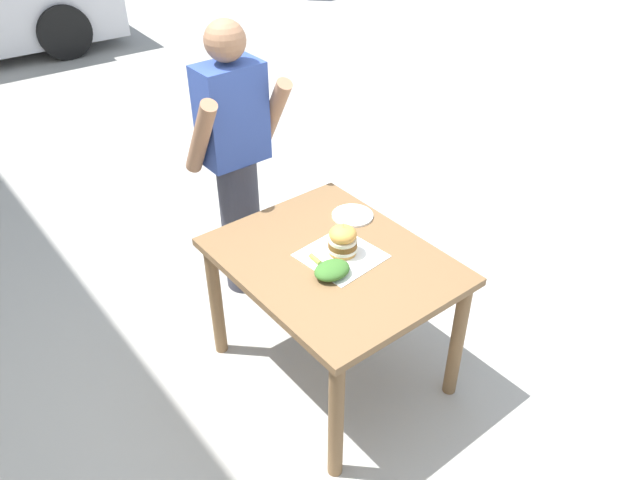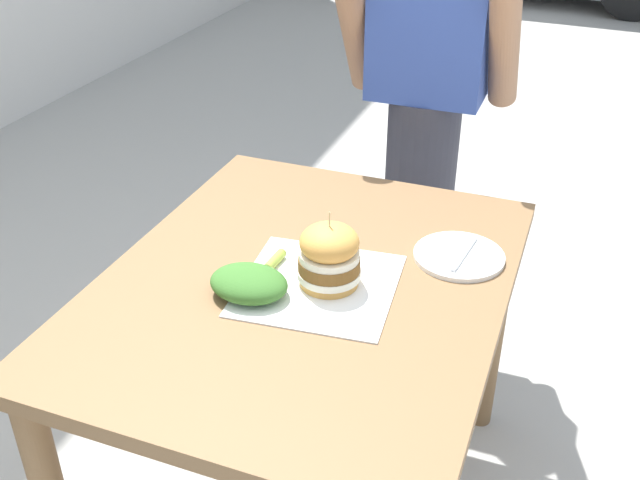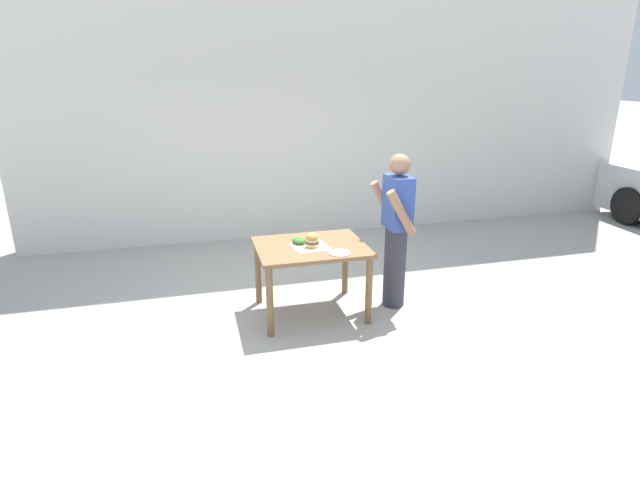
{
  "view_description": "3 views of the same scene",
  "coord_description": "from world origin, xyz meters",
  "px_view_note": "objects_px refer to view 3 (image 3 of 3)",
  "views": [
    {
      "loc": [
        -1.55,
        -1.85,
        2.58
      ],
      "look_at": [
        0.0,
        0.1,
        0.82
      ],
      "focal_mm": 35.0,
      "sensor_mm": 36.0,
      "label": 1
    },
    {
      "loc": [
        0.55,
        -1.33,
        1.74
      ],
      "look_at": [
        0.0,
        0.1,
        0.82
      ],
      "focal_mm": 42.0,
      "sensor_mm": 36.0,
      "label": 2
    },
    {
      "loc": [
        4.76,
        -1.17,
        2.46
      ],
      "look_at": [
        0.0,
        0.1,
        0.82
      ],
      "focal_mm": 28.0,
      "sensor_mm": 36.0,
      "label": 3
    }
  ],
  "objects_px": {
    "patio_table": "(311,256)",
    "side_salad": "(299,241)",
    "diner_across_table": "(396,229)",
    "parked_car_mid_block": "(466,137)",
    "side_plate_with_forks": "(340,253)",
    "sandwich": "(312,240)",
    "pickle_spear": "(311,241)"
  },
  "relations": [
    {
      "from": "patio_table",
      "to": "side_salad",
      "type": "distance_m",
      "value": 0.21
    },
    {
      "from": "diner_across_table",
      "to": "parked_car_mid_block",
      "type": "distance_m",
      "value": 10.3
    },
    {
      "from": "side_plate_with_forks",
      "to": "sandwich",
      "type": "bearing_deg",
      "value": -139.87
    },
    {
      "from": "patio_table",
      "to": "parked_car_mid_block",
      "type": "xyz_separation_m",
      "value": [
        -8.42,
        6.79,
        0.07
      ]
    },
    {
      "from": "sandwich",
      "to": "parked_car_mid_block",
      "type": "xyz_separation_m",
      "value": [
        -8.48,
        6.78,
        -0.12
      ]
    },
    {
      "from": "side_salad",
      "to": "parked_car_mid_block",
      "type": "xyz_separation_m",
      "value": [
        -8.33,
        6.89,
        -0.08
      ]
    },
    {
      "from": "side_plate_with_forks",
      "to": "diner_across_table",
      "type": "bearing_deg",
      "value": 110.63
    },
    {
      "from": "pickle_spear",
      "to": "side_plate_with_forks",
      "type": "relative_size",
      "value": 0.35
    },
    {
      "from": "pickle_spear",
      "to": "side_salad",
      "type": "height_order",
      "value": "side_salad"
    },
    {
      "from": "sandwich",
      "to": "pickle_spear",
      "type": "distance_m",
      "value": 0.16
    },
    {
      "from": "pickle_spear",
      "to": "sandwich",
      "type": "bearing_deg",
      "value": -8.83
    },
    {
      "from": "side_plate_with_forks",
      "to": "diner_across_table",
      "type": "relative_size",
      "value": 0.13
    },
    {
      "from": "pickle_spear",
      "to": "diner_across_table",
      "type": "xyz_separation_m",
      "value": [
        0.13,
        0.91,
        0.1
      ]
    },
    {
      "from": "side_plate_with_forks",
      "to": "side_salad",
      "type": "relative_size",
      "value": 1.22
    },
    {
      "from": "pickle_spear",
      "to": "side_plate_with_forks",
      "type": "height_order",
      "value": "pickle_spear"
    },
    {
      "from": "sandwich",
      "to": "pickle_spear",
      "type": "bearing_deg",
      "value": 171.17
    },
    {
      "from": "diner_across_table",
      "to": "parked_car_mid_block",
      "type": "xyz_separation_m",
      "value": [
        -8.47,
        5.85,
        -0.16
      ]
    },
    {
      "from": "diner_across_table",
      "to": "parked_car_mid_block",
      "type": "relative_size",
      "value": 0.4
    },
    {
      "from": "sandwich",
      "to": "diner_across_table",
      "type": "height_order",
      "value": "diner_across_table"
    },
    {
      "from": "sandwich",
      "to": "side_plate_with_forks",
      "type": "height_order",
      "value": "sandwich"
    },
    {
      "from": "patio_table",
      "to": "sandwich",
      "type": "distance_m",
      "value": 0.21
    },
    {
      "from": "sandwich",
      "to": "side_salad",
      "type": "height_order",
      "value": "sandwich"
    },
    {
      "from": "side_plate_with_forks",
      "to": "patio_table",
      "type": "bearing_deg",
      "value": -145.3
    },
    {
      "from": "patio_table",
      "to": "side_salad",
      "type": "xyz_separation_m",
      "value": [
        -0.09,
        -0.1,
        0.15
      ]
    },
    {
      "from": "diner_across_table",
      "to": "side_plate_with_forks",
      "type": "bearing_deg",
      "value": -69.37
    },
    {
      "from": "side_plate_with_forks",
      "to": "pickle_spear",
      "type": "bearing_deg",
      "value": -154.46
    },
    {
      "from": "parked_car_mid_block",
      "to": "pickle_spear",
      "type": "bearing_deg",
      "value": -39.04
    },
    {
      "from": "patio_table",
      "to": "pickle_spear",
      "type": "xyz_separation_m",
      "value": [
        -0.09,
        0.03,
        0.13
      ]
    },
    {
      "from": "side_salad",
      "to": "patio_table",
      "type": "bearing_deg",
      "value": 48.83
    },
    {
      "from": "sandwich",
      "to": "side_plate_with_forks",
      "type": "distance_m",
      "value": 0.34
    },
    {
      "from": "sandwich",
      "to": "parked_car_mid_block",
      "type": "height_order",
      "value": "parked_car_mid_block"
    },
    {
      "from": "diner_across_table",
      "to": "side_salad",
      "type": "bearing_deg",
      "value": -97.6
    }
  ]
}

